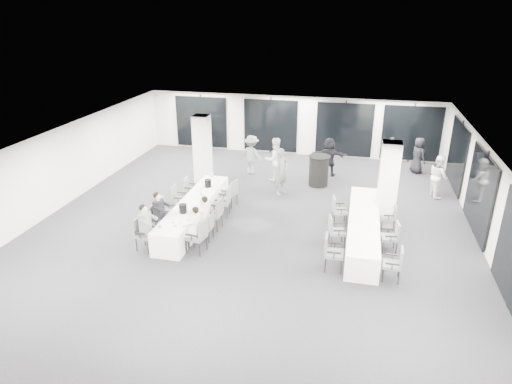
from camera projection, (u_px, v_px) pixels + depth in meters
The scene contains 43 objects.
room at pixel (286, 176), 15.36m from camera, with size 14.04×16.04×2.84m.
column_left at pixel (202, 150), 18.00m from camera, with size 0.60×0.60×2.80m, color silver.
column_right at pixel (388, 184), 14.57m from camera, with size 0.60×0.60×2.80m, color silver.
banquet_table_main at pixel (194, 212), 15.07m from camera, with size 0.90×5.00×0.75m, color white.
banquet_table_side at pixel (363, 228), 13.95m from camera, with size 0.90×5.00×0.75m, color white.
cocktail_table at pixel (319, 171), 18.13m from camera, with size 0.88×0.88×1.22m.
chair_main_left_near at pixel (143, 232), 13.34m from camera, with size 0.57×0.61×0.99m.
chair_main_left_second at pixel (156, 218), 14.19m from camera, with size 0.49×0.55×0.97m.
chair_main_left_mid at pixel (165, 210), 14.79m from camera, with size 0.52×0.57×0.96m.
chair_main_left_fourth at pixel (178, 197), 15.80m from camera, with size 0.52×0.57×0.95m.
chair_main_left_far at pixel (189, 187), 16.77m from camera, with size 0.45×0.50×0.87m.
chair_main_right_near at pixel (199, 234), 13.12m from camera, with size 0.60×0.64×1.03m.
chair_main_right_second at pixel (207, 225), 13.89m from camera, with size 0.45×0.50×0.86m.
chair_main_right_mid at pixel (216, 212), 14.55m from camera, with size 0.57×0.62×1.04m.
chair_main_right_fourth at pixel (224, 200), 15.45m from camera, with size 0.57×0.62×1.04m.
chair_main_right_far at pixel (231, 191), 16.23m from camera, with size 0.60×0.63×0.99m.
chair_side_left_near at pixel (331, 250), 12.29m from camera, with size 0.52×0.58×1.02m.
chair_side_left_mid at pixel (335, 229), 13.55m from camera, with size 0.56×0.59×0.93m.
chair_side_left_far at pixel (338, 209), 14.93m from camera, with size 0.55×0.58×0.93m.
chair_side_right_near at pixel (395, 262), 11.80m from camera, with size 0.49×0.55×0.93m.
chair_side_right_mid at pixel (392, 235), 13.22m from camera, with size 0.51×0.56×0.92m.
chair_side_right_far at pixel (390, 215), 14.58m from camera, with size 0.49×0.53×0.87m.
seated_guest_a at pixel (147, 225), 13.20m from camera, with size 0.50×0.38×1.44m.
seated_guest_b at pixel (161, 211), 14.06m from camera, with size 0.50×0.38×1.44m.
seated_guest_c at pixel (193, 227), 13.09m from camera, with size 0.50×0.38×1.44m.
seated_guest_d at pixel (202, 215), 13.80m from camera, with size 0.50×0.38×1.44m.
standing_guest_a at pixel (281, 168), 17.17m from camera, with size 0.75×0.60×2.05m, color slate.
standing_guest_b at pixel (275, 157), 18.52m from camera, with size 0.98×0.60×2.03m, color silver.
standing_guest_c at pixel (252, 152), 19.23m from camera, with size 1.24×0.63×1.91m, color slate.
standing_guest_d at pixel (391, 152), 19.58m from camera, with size 1.02×0.57×1.73m, color black.
standing_guest_e at pixel (418, 153), 19.40m from camera, with size 0.85×0.52×1.76m, color black.
standing_guest_f at pixel (329, 154), 19.07m from camera, with size 1.71×0.66×1.86m, color black.
standing_guest_g at pixel (202, 133), 21.78m from camera, with size 0.78×0.63×2.14m, color silver.
standing_guest_h at pixel (439, 173), 16.96m from camera, with size 0.88×0.53×1.82m, color silver.
ice_bucket_near at pixel (183, 209), 14.07m from camera, with size 0.24×0.24×0.28m, color black.
ice_bucket_far at pixel (208, 183), 16.08m from camera, with size 0.24×0.24×0.27m, color black.
water_bottle_a at pixel (160, 225), 13.03m from camera, with size 0.07×0.07×0.23m, color silver.
water_bottle_b at pixel (202, 193), 15.29m from camera, with size 0.07×0.07×0.22m, color silver.
water_bottle_c at pixel (212, 175), 16.89m from camera, with size 0.07×0.07×0.23m, color silver.
plate_a at pixel (173, 223), 13.44m from camera, with size 0.18×0.18×0.03m.
plate_b at pixel (175, 226), 13.26m from camera, with size 0.18×0.18×0.03m.
plate_c at pixel (185, 210), 14.27m from camera, with size 0.19×0.19×0.03m.
wine_glass at pixel (180, 223), 13.09m from camera, with size 0.08×0.08×0.21m.
Camera 1 is at (3.12, -13.18, 6.68)m, focal length 32.00 mm.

